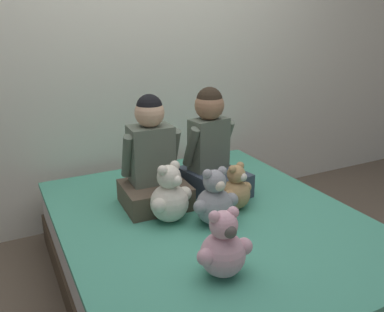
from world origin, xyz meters
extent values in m
plane|color=brown|center=(0.00, 0.00, 0.00)|extent=(14.00, 14.00, 0.00)
cube|color=silver|center=(0.00, 1.06, 1.25)|extent=(8.00, 0.06, 2.50)
cube|color=#473828|center=(0.00, 0.00, 0.10)|extent=(1.55, 1.85, 0.20)
cube|color=silver|center=(0.00, 0.00, 0.30)|extent=(1.52, 1.81, 0.20)
cube|color=#4CA384|center=(0.00, 0.00, 0.42)|extent=(1.54, 1.83, 0.03)
cube|color=brown|center=(-0.21, 0.27, 0.49)|extent=(0.37, 0.34, 0.13)
cube|color=#5B6656|center=(-0.21, 0.32, 0.72)|extent=(0.25, 0.17, 0.33)
sphere|color=#DBAD89|center=(-0.21, 0.32, 0.96)|extent=(0.16, 0.16, 0.16)
sphere|color=black|center=(-0.21, 0.32, 0.99)|extent=(0.14, 0.14, 0.14)
cylinder|color=#5B6656|center=(-0.34, 0.33, 0.73)|extent=(0.06, 0.14, 0.26)
cylinder|color=#5B6656|center=(-0.07, 0.31, 0.73)|extent=(0.06, 0.14, 0.26)
cube|color=#384251|center=(0.18, 0.27, 0.50)|extent=(0.36, 0.44, 0.14)
cube|color=#5B6656|center=(0.17, 0.33, 0.73)|extent=(0.25, 0.17, 0.31)
sphere|color=#9E7051|center=(0.17, 0.33, 0.96)|extent=(0.17, 0.17, 0.17)
sphere|color=#2D2319|center=(0.17, 0.33, 0.99)|extent=(0.15, 0.15, 0.15)
cylinder|color=#5B6656|center=(0.04, 0.31, 0.74)|extent=(0.08, 0.15, 0.25)
cylinder|color=#5B6656|center=(0.30, 0.35, 0.74)|extent=(0.08, 0.15, 0.25)
sphere|color=silver|center=(-0.21, 0.07, 0.53)|extent=(0.20, 0.20, 0.20)
sphere|color=silver|center=(-0.21, 0.07, 0.68)|extent=(0.13, 0.13, 0.13)
sphere|color=white|center=(-0.19, 0.02, 0.67)|extent=(0.06, 0.06, 0.06)
sphere|color=silver|center=(-0.25, 0.05, 0.73)|extent=(0.05, 0.05, 0.05)
sphere|color=silver|center=(-0.17, 0.08, 0.73)|extent=(0.05, 0.05, 0.05)
sphere|color=silver|center=(-0.29, 0.01, 0.56)|extent=(0.08, 0.08, 0.08)
sphere|color=silver|center=(-0.11, 0.09, 0.56)|extent=(0.08, 0.08, 0.08)
sphere|color=tan|center=(0.18, 0.04, 0.51)|extent=(0.17, 0.17, 0.17)
sphere|color=tan|center=(0.18, 0.04, 0.63)|extent=(0.10, 0.10, 0.10)
sphere|color=white|center=(0.19, -0.01, 0.63)|extent=(0.05, 0.05, 0.05)
sphere|color=tan|center=(0.14, 0.02, 0.67)|extent=(0.04, 0.04, 0.04)
sphere|color=tan|center=(0.21, 0.05, 0.67)|extent=(0.04, 0.04, 0.04)
sphere|color=tan|center=(0.11, -0.01, 0.53)|extent=(0.06, 0.06, 0.06)
sphere|color=tan|center=(0.26, 0.05, 0.53)|extent=(0.06, 0.06, 0.06)
sphere|color=#939399|center=(-0.02, -0.06, 0.53)|extent=(0.19, 0.19, 0.19)
sphere|color=#939399|center=(-0.02, -0.06, 0.67)|extent=(0.12, 0.12, 0.12)
sphere|color=beige|center=(-0.02, -0.12, 0.66)|extent=(0.05, 0.05, 0.05)
sphere|color=#939399|center=(-0.06, -0.07, 0.71)|extent=(0.05, 0.05, 0.05)
sphere|color=#939399|center=(0.03, -0.06, 0.71)|extent=(0.05, 0.05, 0.05)
sphere|color=#939399|center=(-0.11, -0.09, 0.55)|extent=(0.07, 0.07, 0.07)
sphere|color=#939399|center=(0.08, -0.08, 0.55)|extent=(0.07, 0.07, 0.07)
sphere|color=#DBA3B2|center=(-0.21, -0.47, 0.53)|extent=(0.19, 0.19, 0.19)
sphere|color=#DBA3B2|center=(-0.21, -0.47, 0.66)|extent=(0.12, 0.12, 0.12)
sphere|color=#4C4742|center=(-0.21, -0.52, 0.66)|extent=(0.05, 0.05, 0.05)
sphere|color=#DBA3B2|center=(-0.25, -0.47, 0.71)|extent=(0.05, 0.05, 0.05)
sphere|color=#DBA3B2|center=(-0.16, -0.47, 0.71)|extent=(0.05, 0.05, 0.05)
sphere|color=#DBA3B2|center=(-0.30, -0.49, 0.55)|extent=(0.07, 0.07, 0.07)
sphere|color=#DBA3B2|center=(-0.12, -0.49, 0.55)|extent=(0.07, 0.07, 0.07)
camera|label=1|loc=(-0.97, -1.70, 1.46)|focal=38.00mm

